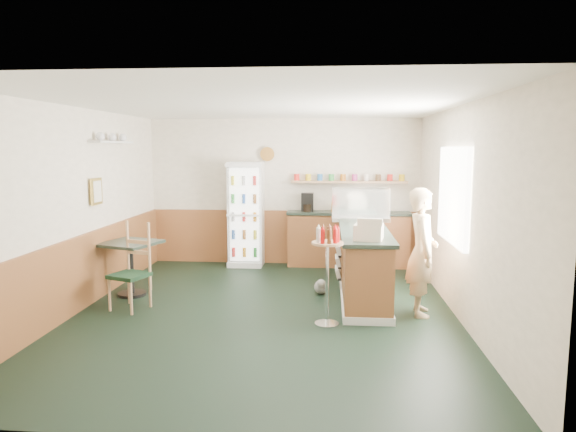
# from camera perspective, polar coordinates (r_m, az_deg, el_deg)

# --- Properties ---
(ground) EXTENTS (6.00, 6.00, 0.00)m
(ground) POSITION_cam_1_polar(r_m,az_deg,el_deg) (6.91, -2.69, -10.66)
(ground) COLOR black
(ground) RESTS_ON ground
(room_envelope) EXTENTS (5.04, 6.02, 2.72)m
(room_envelope) POSITION_cam_1_polar(r_m,az_deg,el_deg) (7.35, -3.80, 2.58)
(room_envelope) COLOR #F2E4CE
(room_envelope) RESTS_ON ground
(service_counter) EXTENTS (0.68, 3.01, 1.01)m
(service_counter) POSITION_cam_1_polar(r_m,az_deg,el_deg) (7.79, 8.24, -5.12)
(service_counter) COLOR #9C5832
(service_counter) RESTS_ON ground
(back_counter) EXTENTS (2.24, 0.42, 1.69)m
(back_counter) POSITION_cam_1_polar(r_m,az_deg,el_deg) (9.46, 6.63, -2.29)
(back_counter) COLOR #9C5832
(back_counter) RESTS_ON ground
(drinks_fridge) EXTENTS (0.63, 0.53, 1.91)m
(drinks_fridge) POSITION_cam_1_polar(r_m,az_deg,el_deg) (9.46, -4.70, 0.21)
(drinks_fridge) COLOR white
(drinks_fridge) RESTS_ON ground
(display_case) EXTENTS (0.91, 0.48, 0.52)m
(display_case) POSITION_cam_1_polar(r_m,az_deg,el_deg) (8.27, 8.08, 1.28)
(display_case) COLOR silver
(display_case) RESTS_ON service_counter
(cash_register) EXTENTS (0.41, 0.42, 0.20)m
(cash_register) POSITION_cam_1_polar(r_m,az_deg,el_deg) (6.57, 8.96, -1.74)
(cash_register) COLOR beige
(cash_register) RESTS_ON service_counter
(shopkeeper) EXTENTS (0.43, 0.57, 1.66)m
(shopkeeper) POSITION_cam_1_polar(r_m,az_deg,el_deg) (6.85, 14.67, -3.89)
(shopkeeper) COLOR tan
(shopkeeper) RESTS_ON ground
(condiment_stand) EXTENTS (0.39, 0.39, 1.21)m
(condiment_stand) POSITION_cam_1_polar(r_m,az_deg,el_deg) (6.25, 4.40, -4.83)
(condiment_stand) COLOR silver
(condiment_stand) RESTS_ON ground
(newspaper_rack) EXTENTS (0.09, 0.42, 0.50)m
(newspaper_rack) POSITION_cam_1_polar(r_m,az_deg,el_deg) (7.74, 5.62, -5.02)
(newspaper_rack) COLOR black
(newspaper_rack) RESTS_ON ground
(cafe_table) EXTENTS (0.92, 0.92, 0.80)m
(cafe_table) POSITION_cam_1_polar(r_m,az_deg,el_deg) (7.88, -17.10, -4.46)
(cafe_table) COLOR black
(cafe_table) RESTS_ON ground
(cafe_chair) EXTENTS (0.56, 0.56, 1.17)m
(cafe_chair) POSITION_cam_1_polar(r_m,az_deg,el_deg) (7.30, -16.99, -5.05)
(cafe_chair) COLOR black
(cafe_chair) RESTS_ON ground
(dog_doorstop) EXTENTS (0.20, 0.26, 0.25)m
(dog_doorstop) POSITION_cam_1_polar(r_m,az_deg,el_deg) (7.72, 3.69, -7.81)
(dog_doorstop) COLOR gray
(dog_doorstop) RESTS_ON ground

